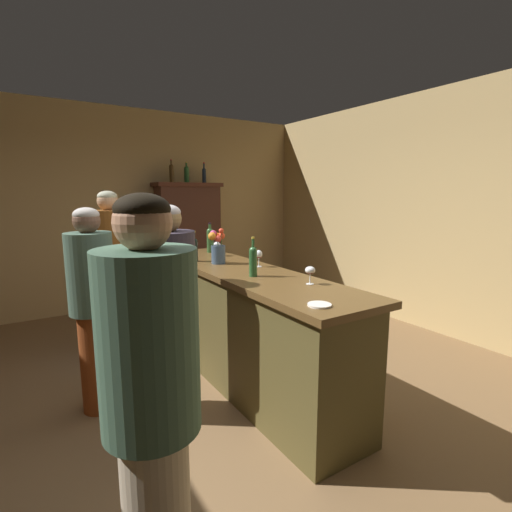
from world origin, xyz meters
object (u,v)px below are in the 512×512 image
Objects in this scene: display_bottle_left at (172,172)px; wine_glass_rear at (217,245)px; display_cabinet at (189,241)px; patron_redhead at (92,302)px; patron_by_cabinet at (152,411)px; patron_in_navy at (171,304)px; wine_bottle_rose at (210,239)px; flower_arrangement at (218,248)px; cheese_plate at (319,305)px; bar_counter at (245,326)px; wine_glass_front at (310,271)px; display_bottle_midleft at (187,174)px; wine_glass_mid at (259,255)px; patron_tall at (112,268)px; display_bottle_center at (204,174)px; wine_bottle_syrah at (253,260)px; wine_bottle_pinot at (194,248)px.

wine_glass_rear is at bearing -97.00° from display_bottle_left.
patron_redhead is at bearing -126.04° from display_cabinet.
patron_by_cabinet reaches higher than patron_in_navy.
patron_in_navy is (-0.90, -1.19, -0.31)m from wine_bottle_rose.
display_cabinet is 5.49× the size of flower_arrangement.
display_bottle_left is at bearing 82.15° from cheese_plate.
wine_bottle_rose is at bearing 4.45° from patron_by_cabinet.
wine_glass_front reaches higher than bar_counter.
cheese_plate is (-0.78, -3.87, 0.08)m from display_cabinet.
display_bottle_midleft reaches higher than patron_in_navy.
patron_in_navy is at bearing -114.84° from display_bottle_midleft.
patron_redhead is (-1.04, 1.38, -0.16)m from cheese_plate.
display_bottle_midleft is at bearing 74.11° from flower_arrangement.
display_bottle_left is (0.43, 2.33, 0.81)m from flower_arrangement.
patron_tall is at bearing 131.53° from wine_glass_mid.
display_bottle_center is (0.72, 1.68, 0.79)m from wine_bottle_rose.
wine_glass_mid is (0.25, 0.31, -0.03)m from wine_bottle_syrah.
wine_glass_front is at bearing -93.83° from display_bottle_left.
flower_arrangement is 1.55m from cheese_plate.
wine_bottle_syrah is 0.72m from patron_in_navy.
display_cabinet is 1.06m from display_bottle_center.
patron_tall is (-0.65, 0.60, -0.23)m from wine_bottle_pinot.
patron_redhead is at bearing 131.08° from patron_in_navy.
wine_glass_rear is (-0.48, -1.93, 0.19)m from display_cabinet.
cheese_plate is at bearing -72.07° from patron_in_navy.
wine_bottle_syrah is at bearing -101.00° from wine_glass_rear.
patron_by_cabinet is at bearing -114.07° from display_cabinet.
wine_glass_front is 2.17m from patron_tall.
flower_arrangement is at bearing -58.15° from wine_bottle_pinot.
display_bottle_center is at bearing 71.84° from bar_counter.
patron_in_navy is (-0.56, 1.00, -0.16)m from cheese_plate.
wine_glass_mid is at bearing 50.58° from wine_bottle_syrah.
cheese_plate is 4.12m from display_bottle_center.
display_bottle_left is at bearing 86.17° from wine_glass_front.
display_bottle_center is (0.75, 3.43, 0.84)m from wine_glass_front.
display_bottle_center is at bearing 77.59° from wine_glass_front.
wine_bottle_pinot is 0.27m from flower_arrangement.
bar_counter is 18.95× the size of cheese_plate.
wine_glass_mid reaches higher than bar_counter.
patron_by_cabinet is at bearing -132.81° from wine_glass_mid.
bar_counter is 0.91m from wine_bottle_pinot.
patron_in_navy reaches higher than wine_bottle_rose.
display_bottle_center is (0.71, 2.68, 0.83)m from wine_glass_mid.
patron_in_navy is at bearing -42.57° from patron_tall.
wine_bottle_syrah is 1.02× the size of display_bottle_center.
wine_glass_mid is at bearing -54.98° from flower_arrangement.
patron_in_navy is at bearing -127.07° from wine_bottle_rose.
patron_tall is at bearing 84.35° from patron_in_navy.
wine_glass_front is 0.87× the size of wine_glass_mid.
patron_in_navy is (0.57, 1.40, -0.06)m from patron_by_cabinet.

